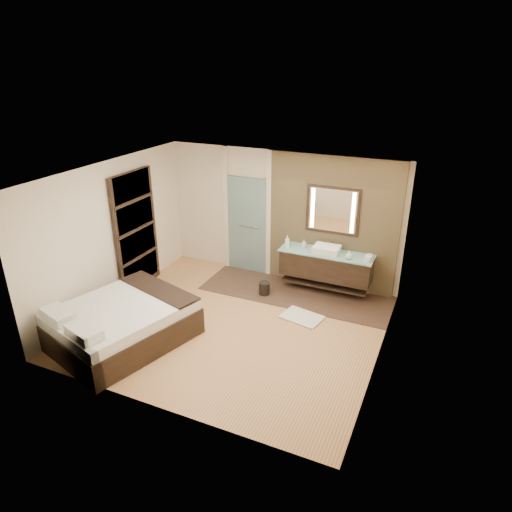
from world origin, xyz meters
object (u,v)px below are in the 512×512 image
at_px(mirror_unit, 333,210).
at_px(waste_bin, 264,288).
at_px(vanity, 326,265).
at_px(bed, 122,323).

relative_size(mirror_unit, waste_bin, 3.97).
xyz_separation_m(vanity, mirror_unit, (0.00, 0.24, 1.07)).
xyz_separation_m(vanity, bed, (-2.58, -3.08, -0.24)).
height_order(bed, waste_bin, bed).
relative_size(mirror_unit, bed, 0.42).
bearing_deg(vanity, waste_bin, -149.46).
xyz_separation_m(mirror_unit, bed, (-2.58, -3.31, -1.31)).
distance_m(vanity, mirror_unit, 1.10).
bearing_deg(bed, waste_bin, 74.65).
relative_size(bed, waste_bin, 9.36).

